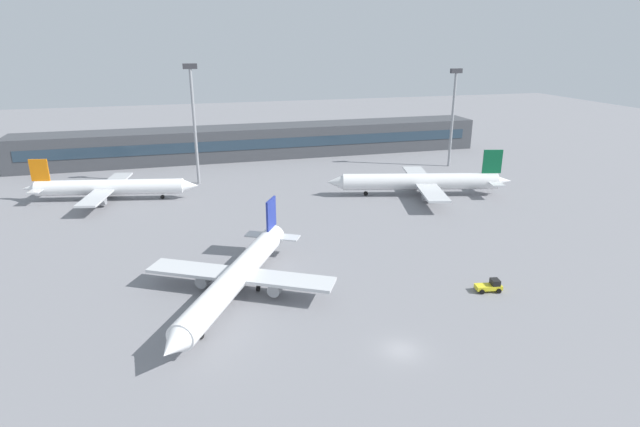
% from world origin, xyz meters
% --- Properties ---
extents(ground_plane, '(400.00, 400.00, 0.00)m').
position_xyz_m(ground_plane, '(0.00, 40.00, 0.00)').
color(ground_plane, gray).
extents(terminal_building, '(133.44, 12.13, 9.00)m').
position_xyz_m(terminal_building, '(0.00, 103.34, 4.50)').
color(terminal_building, '#3F4247').
rests_on(terminal_building, ground_plane).
extents(airplane_near, '(25.08, 34.51, 9.41)m').
position_xyz_m(airplane_near, '(-16.33, 17.91, 2.87)').
color(airplane_near, white).
rests_on(airplane_near, ground_plane).
extents(airplane_mid, '(40.79, 28.91, 10.21)m').
position_xyz_m(airplane_mid, '(28.31, 54.92, 3.11)').
color(airplane_mid, silver).
rests_on(airplane_mid, ground_plane).
extents(airplane_far, '(37.03, 26.16, 9.22)m').
position_xyz_m(airplane_far, '(-37.29, 69.29, 2.81)').
color(airplane_far, white).
rests_on(airplane_far, ground_plane).
extents(baggage_tug_yellow, '(3.80, 2.30, 1.75)m').
position_xyz_m(baggage_tug_yellow, '(17.77, 10.02, 0.80)').
color(baggage_tug_yellow, yellow).
rests_on(baggage_tug_yellow, ground_plane).
extents(floodlight_tower_west, '(3.20, 0.80, 25.86)m').
position_xyz_m(floodlight_tower_west, '(48.48, 78.02, 14.95)').
color(floodlight_tower_west, gray).
rests_on(floodlight_tower_west, ground_plane).
extents(floodlight_tower_east, '(3.20, 0.80, 27.92)m').
position_xyz_m(floodlight_tower_east, '(-18.56, 78.04, 16.01)').
color(floodlight_tower_east, gray).
rests_on(floodlight_tower_east, ground_plane).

